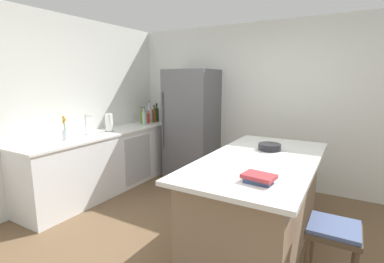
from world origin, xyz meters
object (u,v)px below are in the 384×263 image
object	(u,v)px
refrigerator	(192,125)
whiskey_bottle	(154,115)
gin_bottle	(144,118)
paper_towel_roll	(109,123)
sink_faucet	(86,124)
soda_bottle	(149,114)
hot_sauce_bottle	(148,118)
olive_oil_bottle	(142,117)
cookbook_stack	(259,178)
flower_vase	(65,133)
bar_stool	(333,241)
kitchen_island	(259,200)
wine_bottle	(157,114)
mixing_bowl	(269,147)

from	to	relation	value
refrigerator	whiskey_bottle	world-z (taller)	refrigerator
refrigerator	gin_bottle	size ratio (longest dim) A/B	5.96
paper_towel_roll	sink_faucet	bearing A→B (deg)	-99.37
soda_bottle	hot_sauce_bottle	bearing A→B (deg)	-63.28
olive_oil_bottle	sink_faucet	bearing A→B (deg)	-89.79
paper_towel_roll	soda_bottle	size ratio (longest dim) A/B	0.80
olive_oil_bottle	paper_towel_roll	bearing A→B (deg)	-85.53
whiskey_bottle	cookbook_stack	world-z (taller)	whiskey_bottle
olive_oil_bottle	hot_sauce_bottle	bearing A→B (deg)	55.70
olive_oil_bottle	gin_bottle	size ratio (longest dim) A/B	0.97
refrigerator	olive_oil_bottle	distance (m)	0.95
flower_vase	gin_bottle	xyz separation A→B (m)	(0.11, 1.50, 0.03)
bar_stool	olive_oil_bottle	bearing A→B (deg)	151.45
kitchen_island	soda_bottle	size ratio (longest dim) A/B	5.49
hot_sauce_bottle	gin_bottle	bearing A→B (deg)	-71.99
bar_stool	paper_towel_roll	distance (m)	3.37
bar_stool	gin_bottle	xyz separation A→B (m)	(-3.13, 1.69, 0.49)
bar_stool	wine_bottle	bearing A→B (deg)	146.14
bar_stool	olive_oil_bottle	distance (m)	3.75
gin_bottle	flower_vase	bearing A→B (deg)	-94.13
sink_faucet	gin_bottle	world-z (taller)	gin_bottle
refrigerator	olive_oil_bottle	xyz separation A→B (m)	(-0.91, -0.24, 0.10)
hot_sauce_bottle	olive_oil_bottle	bearing A→B (deg)	-124.30
flower_vase	cookbook_stack	xyz separation A→B (m)	(2.69, -0.26, -0.06)
wine_bottle	whiskey_bottle	xyz separation A→B (m)	(0.02, -0.10, -0.01)
bar_stool	sink_faucet	bearing A→B (deg)	170.27
paper_towel_roll	olive_oil_bottle	world-z (taller)	paper_towel_roll
flower_vase	wine_bottle	world-z (taller)	wine_bottle
bar_stool	flower_vase	bearing A→B (deg)	176.66
sink_faucet	gin_bottle	xyz separation A→B (m)	(0.13, 1.13, -0.03)
olive_oil_bottle	cookbook_stack	distance (m)	3.29
hot_sauce_bottle	mixing_bowl	bearing A→B (deg)	-20.06
sink_faucet	olive_oil_bottle	world-z (taller)	olive_oil_bottle
paper_towel_roll	gin_bottle	distance (m)	0.76
sink_faucet	gin_bottle	size ratio (longest dim) A/B	0.95
sink_faucet	soda_bottle	distance (m)	1.41
paper_towel_roll	cookbook_stack	xyz separation A→B (m)	(2.66, -1.00, -0.09)
flower_vase	hot_sauce_bottle	bearing A→B (deg)	88.50
kitchen_island	paper_towel_roll	bearing A→B (deg)	172.69
flower_vase	soda_bottle	xyz separation A→B (m)	(-0.00, 1.78, 0.05)
flower_vase	mixing_bowl	distance (m)	2.62
refrigerator	flower_vase	bearing A→B (deg)	-115.70
wine_bottle	paper_towel_roll	bearing A→B (deg)	-89.37
hot_sauce_bottle	cookbook_stack	bearing A→B (deg)	-36.38
flower_vase	olive_oil_bottle	size ratio (longest dim) A/B	1.06
kitchen_island	soda_bottle	distance (m)	2.92
flower_vase	gin_bottle	bearing A→B (deg)	85.87
refrigerator	wine_bottle	xyz separation A→B (m)	(-0.86, 0.14, 0.12)
soda_bottle	mixing_bowl	bearing A→B (deg)	-21.53
kitchen_island	gin_bottle	bearing A→B (deg)	155.99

